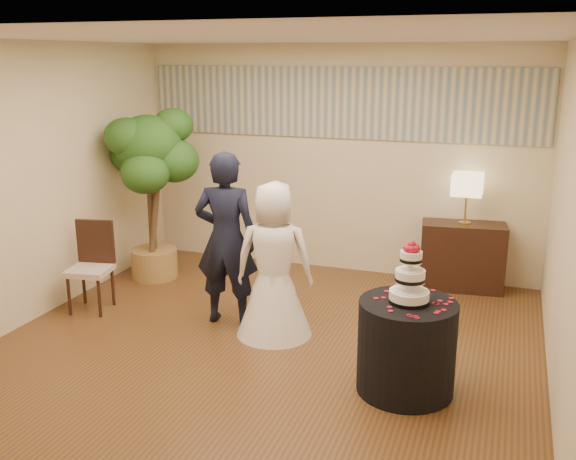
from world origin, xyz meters
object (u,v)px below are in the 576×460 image
at_px(cake_table, 406,347).
at_px(wedding_cake, 410,272).
at_px(console, 462,256).
at_px(groom, 226,239).
at_px(ficus_tree, 151,194).
at_px(table_lamp, 466,199).
at_px(bride, 274,260).
at_px(side_chair, 89,268).

xyz_separation_m(cake_table, wedding_cake, (0.00, -0.00, 0.64)).
bearing_deg(console, wedding_cake, -102.06).
relative_size(groom, cake_table, 2.25).
bearing_deg(console, ficus_tree, -173.98).
bearing_deg(ficus_tree, table_lamp, 13.29).
bearing_deg(cake_table, table_lamp, 85.22).
xyz_separation_m(bride, wedding_cake, (1.39, -0.68, 0.26)).
bearing_deg(ficus_tree, console, 13.29).
height_order(groom, ficus_tree, ficus_tree).
bearing_deg(console, bride, -137.18).
height_order(cake_table, side_chair, side_chair).
distance_m(wedding_cake, table_lamp, 2.61).
distance_m(cake_table, ficus_tree, 3.86).
xyz_separation_m(groom, wedding_cake, (1.95, -0.81, 0.14)).
bearing_deg(table_lamp, cake_table, -94.78).
distance_m(groom, bride, 0.59).
bearing_deg(console, table_lamp, 0.00).
distance_m(cake_table, table_lamp, 2.70).
bearing_deg(wedding_cake, table_lamp, 85.22).
xyz_separation_m(bride, cake_table, (1.39, -0.68, -0.38)).
distance_m(wedding_cake, ficus_tree, 3.81).
bearing_deg(table_lamp, ficus_tree, -166.71).
distance_m(console, side_chair, 4.19).
xyz_separation_m(bride, console, (1.61, 1.93, -0.37)).
distance_m(groom, table_lamp, 2.82).
height_order(bride, side_chair, bride).
bearing_deg(groom, side_chair, -0.43).
relative_size(console, side_chair, 0.99).
xyz_separation_m(bride, side_chair, (-2.07, -0.08, -0.29)).
distance_m(bride, side_chair, 2.09).
height_order(wedding_cake, side_chair, wedding_cake).
bearing_deg(groom, wedding_cake, 149.08).
height_order(cake_table, wedding_cake, wedding_cake).
height_order(wedding_cake, ficus_tree, ficus_tree).
xyz_separation_m(groom, table_lamp, (2.17, 1.79, 0.20)).
bearing_deg(cake_table, side_chair, 170.18).
bearing_deg(wedding_cake, side_chair, 170.18).
height_order(bride, console, bride).
bearing_deg(groom, bride, 158.17).
relative_size(bride, ficus_tree, 0.73).
relative_size(wedding_cake, ficus_tree, 0.24).
height_order(groom, cake_table, groom).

